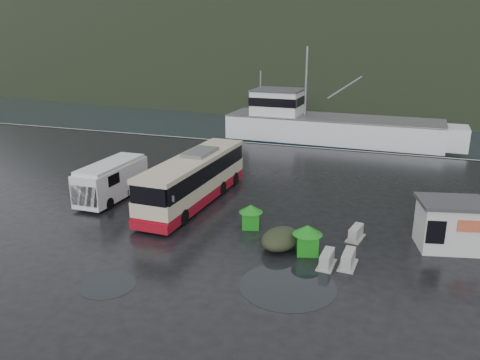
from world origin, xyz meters
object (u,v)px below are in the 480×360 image
(waste_bin_right, at_px, (251,227))
(coach_bus, at_px, (195,202))
(waste_bin_left, at_px, (307,253))
(dome_tent, at_px, (280,248))
(jersey_barrier_c, at_px, (355,239))
(jersey_barrier_b, at_px, (348,266))
(white_van, at_px, (113,199))
(jersey_barrier_a, at_px, (326,266))
(ticket_kiosk, at_px, (447,248))
(fishing_trawler, at_px, (332,135))

(waste_bin_right, bearing_deg, coach_bus, 149.03)
(waste_bin_left, relative_size, dome_tent, 0.59)
(waste_bin_right, distance_m, jersey_barrier_c, 5.71)
(dome_tent, height_order, jersey_barrier_b, dome_tent)
(white_van, bearing_deg, waste_bin_left, -15.25)
(waste_bin_left, relative_size, waste_bin_right, 1.10)
(jersey_barrier_a, bearing_deg, jersey_barrier_c, 75.00)
(dome_tent, bearing_deg, jersey_barrier_a, -24.99)
(ticket_kiosk, bearing_deg, coach_bus, 159.58)
(waste_bin_left, bearing_deg, fishing_trawler, 96.36)
(waste_bin_right, distance_m, jersey_barrier_b, 6.36)
(coach_bus, bearing_deg, white_van, -165.45)
(coach_bus, xyz_separation_m, dome_tent, (6.93, -4.79, 0.00))
(fishing_trawler, bearing_deg, waste_bin_left, -82.15)
(coach_bus, distance_m, jersey_barrier_a, 11.18)
(dome_tent, distance_m, ticket_kiosk, 8.44)
(ticket_kiosk, distance_m, jersey_barrier_c, 4.51)
(jersey_barrier_a, bearing_deg, jersey_barrier_b, 18.63)
(dome_tent, relative_size, jersey_barrier_b, 1.71)
(dome_tent, height_order, jersey_barrier_a, dome_tent)
(waste_bin_left, height_order, ticket_kiosk, ticket_kiosk)
(white_van, height_order, ticket_kiosk, ticket_kiosk)
(coach_bus, height_order, jersey_barrier_b, coach_bus)
(jersey_barrier_a, distance_m, jersey_barrier_b, 0.99)
(jersey_barrier_c, relative_size, fishing_trawler, 0.05)
(coach_bus, xyz_separation_m, waste_bin_right, (4.70, -2.82, 0.00))
(white_van, bearing_deg, waste_bin_right, -8.98)
(white_van, height_order, jersey_barrier_c, white_van)
(waste_bin_right, height_order, jersey_barrier_a, waste_bin_right)
(fishing_trawler, bearing_deg, ticket_kiosk, -67.75)
(white_van, relative_size, fishing_trawler, 0.22)
(dome_tent, bearing_deg, coach_bus, 145.36)
(fishing_trawler, bearing_deg, waste_bin_right, -89.38)
(white_van, xyz_separation_m, jersey_barrier_b, (15.72, -4.40, 0.00))
(coach_bus, bearing_deg, jersey_barrier_a, -30.91)
(ticket_kiosk, relative_size, jersey_barrier_c, 2.29)
(jersey_barrier_a, bearing_deg, waste_bin_left, 138.40)
(waste_bin_right, bearing_deg, jersey_barrier_b, -26.43)
(waste_bin_left, height_order, jersey_barrier_c, waste_bin_left)
(dome_tent, relative_size, jersey_barrier_a, 1.76)
(coach_bus, xyz_separation_m, jersey_barrier_b, (10.40, -5.65, 0.00))
(ticket_kiosk, height_order, jersey_barrier_b, ticket_kiosk)
(jersey_barrier_a, height_order, jersey_barrier_b, jersey_barrier_b)
(ticket_kiosk, distance_m, fishing_trawler, 27.59)
(coach_bus, bearing_deg, jersey_barrier_c, -11.92)
(coach_bus, height_order, ticket_kiosk, coach_bus)
(waste_bin_right, bearing_deg, fishing_trawler, 89.13)
(fishing_trawler, bearing_deg, jersey_barrier_b, -78.34)
(waste_bin_left, xyz_separation_m, jersey_barrier_a, (1.15, -1.02, 0.00))
(waste_bin_right, height_order, ticket_kiosk, ticket_kiosk)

